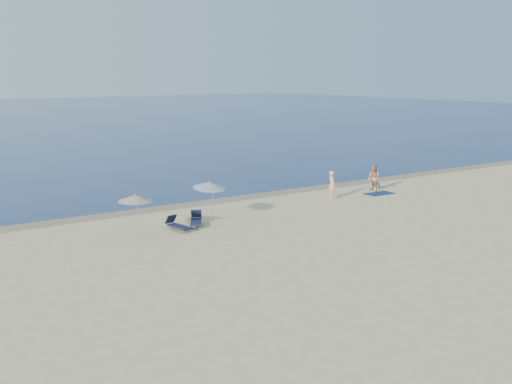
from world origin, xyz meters
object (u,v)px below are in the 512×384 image
Objects in this scene: person_left at (332,185)px; umbrella_near at (209,185)px; person_right at (374,178)px; blue_cooler at (376,186)px.

person_left is 0.78× the size of umbrella_near.
person_left and person_right have the same top height.
person_right is 1.37m from blue_cooler.
person_right is 12.80m from umbrella_near.
umbrella_near is (-12.70, -1.30, 1.01)m from person_right.
person_right reaches higher than blue_cooler.
blue_cooler is at bearing 132.37° from person_right.
umbrella_near is at bearing -79.21° from person_right.
person_left is at bearing -79.16° from person_right.
blue_cooler is (0.94, 0.72, -0.68)m from person_right.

